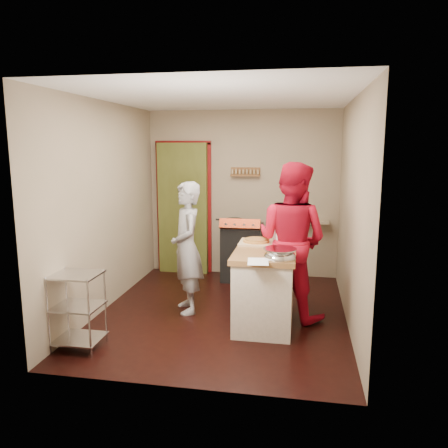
% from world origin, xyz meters
% --- Properties ---
extents(floor, '(3.50, 3.50, 0.00)m').
position_xyz_m(floor, '(0.00, 0.00, 0.00)').
color(floor, black).
rests_on(floor, ground).
extents(back_wall, '(3.00, 0.44, 2.60)m').
position_xyz_m(back_wall, '(-0.64, 1.78, 1.13)').
color(back_wall, gray).
rests_on(back_wall, ground).
extents(left_wall, '(0.04, 3.50, 2.60)m').
position_xyz_m(left_wall, '(-1.50, 0.00, 1.30)').
color(left_wall, gray).
rests_on(left_wall, ground).
extents(right_wall, '(0.04, 3.50, 2.60)m').
position_xyz_m(right_wall, '(1.50, 0.00, 1.30)').
color(right_wall, gray).
rests_on(right_wall, ground).
extents(ceiling, '(3.00, 3.50, 0.02)m').
position_xyz_m(ceiling, '(0.00, 0.00, 2.61)').
color(ceiling, white).
rests_on(ceiling, back_wall).
extents(stove, '(0.60, 0.63, 1.00)m').
position_xyz_m(stove, '(0.05, 1.42, 0.45)').
color(stove, black).
rests_on(stove, ground).
extents(wire_shelving, '(0.48, 0.40, 0.80)m').
position_xyz_m(wire_shelving, '(-1.28, -1.20, 0.44)').
color(wire_shelving, silver).
rests_on(wire_shelving, ground).
extents(island, '(0.70, 1.32, 1.19)m').
position_xyz_m(island, '(0.55, -0.19, 0.47)').
color(island, beige).
rests_on(island, ground).
extents(person_stripe, '(0.61, 0.70, 1.63)m').
position_xyz_m(person_stripe, '(-0.45, -0.00, 0.81)').
color(person_stripe, '#A2A2A6').
rests_on(person_stripe, ground).
extents(person_red, '(1.14, 1.05, 1.87)m').
position_xyz_m(person_red, '(0.83, 0.08, 0.93)').
color(person_red, '#B60C24').
rests_on(person_red, ground).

